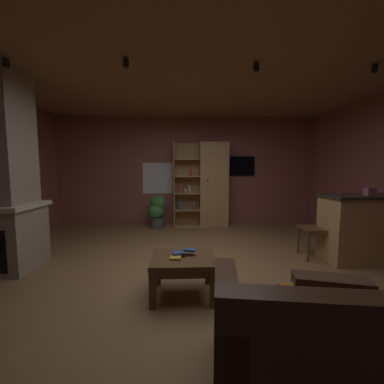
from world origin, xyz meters
TOP-DOWN VIEW (x-y plane):
  - floor at (0.00, 0.00)m, footprint 6.36×5.87m
  - wall_back at (0.00, 2.97)m, footprint 6.48×0.06m
  - ceiling at (0.00, 0.00)m, footprint 6.36×5.87m
  - window_pane_back at (-0.75, 2.93)m, footprint 0.74×0.01m
  - bookshelf_cabinet at (0.54, 2.69)m, footprint 1.31×0.41m
  - kitchen_bar_counter at (2.73, 0.31)m, footprint 1.51×0.62m
  - tissue_box at (2.57, 0.25)m, footprint 0.13×0.13m
  - leather_couch at (0.78, -1.82)m, footprint 1.64×1.12m
  - coffee_table at (-0.14, -0.55)m, footprint 0.69×0.58m
  - table_book_0 at (-0.22, -0.60)m, footprint 0.13×0.12m
  - table_book_1 at (-0.19, -0.52)m, footprint 0.15×0.12m
  - table_book_2 at (-0.07, -0.49)m, footprint 0.14×0.11m
  - dining_chair at (2.01, 0.48)m, footprint 0.45×0.45m
  - potted_floor_plant at (-0.73, 2.54)m, footprint 0.43×0.40m
  - wall_mounted_tv at (1.26, 2.90)m, footprint 0.86×0.06m
  - track_light_spot_0 at (-2.19, -0.07)m, footprint 0.07×0.07m
  - track_light_spot_1 at (-0.80, -0.13)m, footprint 0.07×0.07m
  - track_light_spot_2 at (0.76, -0.10)m, footprint 0.07×0.07m
  - track_light_spot_3 at (2.23, -0.12)m, footprint 0.07×0.07m

SIDE VIEW (x-z plane):
  - floor at x=0.00m, z-range -0.02..0.00m
  - leather_couch at x=0.78m, z-range -0.12..0.72m
  - coffee_table at x=-0.14m, z-range 0.13..0.56m
  - potted_floor_plant at x=-0.73m, z-range 0.02..0.80m
  - table_book_0 at x=-0.22m, z-range 0.43..0.45m
  - table_book_1 at x=-0.19m, z-range 0.45..0.47m
  - table_book_2 at x=-0.07m, z-range 0.47..0.49m
  - kitchen_bar_counter at x=2.73m, z-range 0.00..1.01m
  - dining_chair at x=2.01m, z-range 0.07..0.99m
  - bookshelf_cabinet at x=0.54m, z-range -0.01..2.01m
  - tissue_box at x=2.57m, z-range 1.01..1.12m
  - window_pane_back at x=-0.75m, z-range 0.78..1.54m
  - wall_back at x=0.00m, z-range 0.00..2.68m
  - wall_mounted_tv at x=1.26m, z-range 1.22..1.71m
  - track_light_spot_0 at x=-2.19m, z-range 2.57..2.66m
  - track_light_spot_1 at x=-0.80m, z-range 2.57..2.66m
  - track_light_spot_2 at x=0.76m, z-range 2.57..2.66m
  - track_light_spot_3 at x=2.23m, z-range 2.57..2.66m
  - ceiling at x=0.00m, z-range 2.68..2.70m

